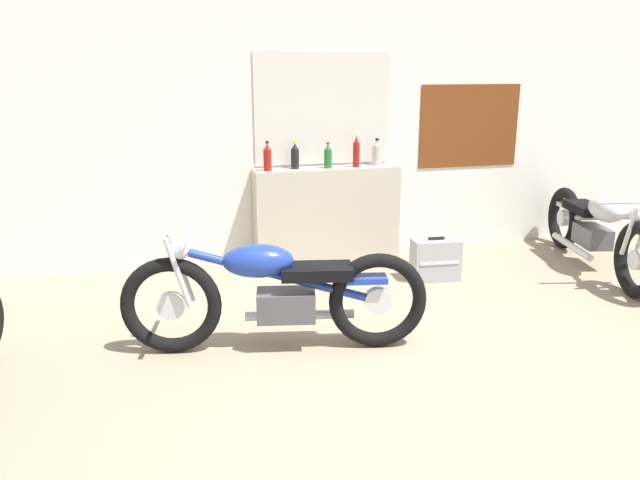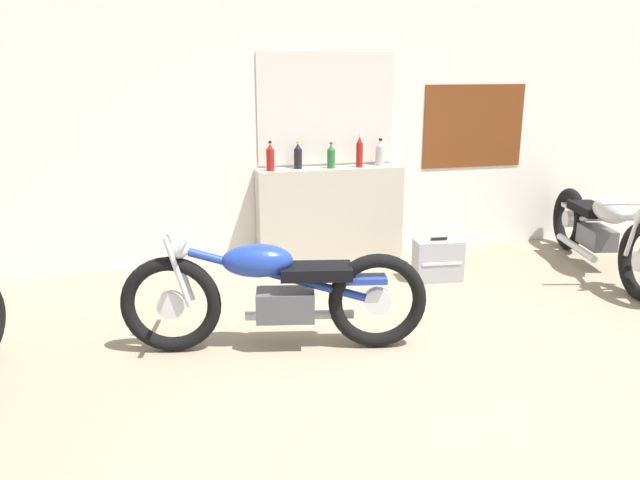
# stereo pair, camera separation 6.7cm
# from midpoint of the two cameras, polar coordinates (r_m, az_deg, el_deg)

# --- Properties ---
(ground_plane) EXTENTS (24.00, 24.00, 0.00)m
(ground_plane) POSITION_cam_midpoint_polar(r_m,az_deg,el_deg) (3.68, 10.87, -14.86)
(ground_plane) COLOR gray
(wall_back) EXTENTS (10.00, 0.07, 2.80)m
(wall_back) POSITION_cam_midpoint_polar(r_m,az_deg,el_deg) (6.07, -1.08, 11.37)
(wall_back) COLOR silver
(wall_back) RESTS_ON ground_plane
(sill_counter) EXTENTS (1.41, 0.28, 0.91)m
(sill_counter) POSITION_cam_midpoint_polar(r_m,az_deg,el_deg) (6.07, 0.31, 2.36)
(sill_counter) COLOR #B7AD99
(sill_counter) RESTS_ON ground_plane
(bottle_leftmost) EXTENTS (0.07, 0.07, 0.27)m
(bottle_leftmost) POSITION_cam_midpoint_polar(r_m,az_deg,el_deg) (5.80, -5.16, 7.50)
(bottle_leftmost) COLOR maroon
(bottle_leftmost) RESTS_ON sill_counter
(bottle_left_center) EXTENTS (0.08, 0.08, 0.26)m
(bottle_left_center) POSITION_cam_midpoint_polar(r_m,az_deg,el_deg) (5.91, -2.63, 7.63)
(bottle_left_center) COLOR black
(bottle_left_center) RESTS_ON sill_counter
(bottle_center) EXTENTS (0.07, 0.07, 0.24)m
(bottle_center) POSITION_cam_midpoint_polar(r_m,az_deg,el_deg) (5.94, 0.41, 7.63)
(bottle_center) COLOR #23662D
(bottle_center) RESTS_ON sill_counter
(bottle_right_center) EXTENTS (0.07, 0.07, 0.32)m
(bottle_right_center) POSITION_cam_midpoint_polar(r_m,az_deg,el_deg) (6.01, 3.02, 8.02)
(bottle_right_center) COLOR maroon
(bottle_right_center) RESTS_ON sill_counter
(bottle_rightmost) EXTENTS (0.09, 0.09, 0.26)m
(bottle_rightmost) POSITION_cam_midpoint_polar(r_m,az_deg,el_deg) (6.14, 4.91, 7.90)
(bottle_rightmost) COLOR #B7B2A8
(bottle_rightmost) RESTS_ON sill_counter
(motorcycle_blue) EXTENTS (2.01, 0.67, 0.83)m
(motorcycle_blue) POSITION_cam_midpoint_polar(r_m,az_deg,el_deg) (4.15, -4.55, -4.81)
(motorcycle_blue) COLOR black
(motorcycle_blue) RESTS_ON ground_plane
(motorcycle_silver) EXTENTS (0.73, 2.06, 0.79)m
(motorcycle_silver) POSITION_cam_midpoint_polar(r_m,az_deg,el_deg) (6.32, 23.69, 0.91)
(motorcycle_silver) COLOR black
(motorcycle_silver) RESTS_ON ground_plane
(hard_case_silver) EXTENTS (0.44, 0.26, 0.39)m
(hard_case_silver) POSITION_cam_midpoint_polar(r_m,az_deg,el_deg) (5.65, 10.17, -1.77)
(hard_case_silver) COLOR #9E9EA3
(hard_case_silver) RESTS_ON ground_plane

